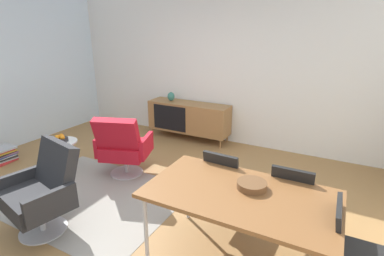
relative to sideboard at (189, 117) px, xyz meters
The scene contains 15 objects.
ground_plane 2.40m from the sideboard, 77.11° to the right, with size 8.32×8.32×0.00m, color #9E7242.
wall_back 1.14m from the sideboard, 29.86° to the left, with size 6.80×0.12×2.80m, color white.
sideboard is the anchor object (origin of this frame).
vase_cobalt 0.53m from the sideboard, behind, with size 0.14×0.14×0.17m.
dining_table 3.28m from the sideboard, 53.79° to the right, with size 1.60×0.90×0.74m.
wooden_bowl_on_table 3.24m from the sideboard, 51.69° to the right, with size 0.26×0.26×0.06m, color brown.
dining_chair_back_left 2.61m from the sideboard, 52.79° to the right, with size 0.42×0.44×0.86m.
dining_chair_far_end 3.86m from the sideboard, 43.09° to the right, with size 0.43×0.40×0.86m.
dining_chair_back_right 3.09m from the sideboard, 42.34° to the right, with size 0.40×0.43×0.86m.
lounge_chair_red 1.79m from the sideboard, 93.27° to the right, with size 0.85×0.81×0.95m.
armchair_black_shell 3.11m from the sideboard, 90.65° to the right, with size 0.81×0.77×0.95m.
side_table_round 2.36m from the sideboard, 112.76° to the right, with size 0.44×0.44×0.52m.
fruit_bowl 2.36m from the sideboard, 112.79° to the right, with size 0.20×0.20×0.11m.
magazine_stack 3.21m from the sideboard, 132.49° to the right, with size 0.33×0.42×0.24m.
area_rug 2.49m from the sideboard, 92.04° to the right, with size 2.20×1.70×0.01m, color gray.
Camera 1 is at (2.06, -2.45, 2.05)m, focal length 27.33 mm.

